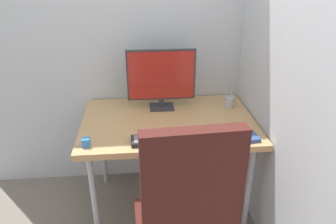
{
  "coord_description": "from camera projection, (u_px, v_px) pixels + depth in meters",
  "views": [
    {
      "loc": [
        -0.19,
        -2.06,
        1.8
      ],
      "look_at": [
        -0.01,
        -0.08,
        0.85
      ],
      "focal_mm": 34.75,
      "sensor_mm": 36.0,
      "label": 1
    }
  ],
  "objects": [
    {
      "name": "desk",
      "position": [
        168.0,
        127.0,
        2.34
      ],
      "size": [
        1.22,
        0.83,
        0.75
      ],
      "color": "tan",
      "rests_on": "ground_plane"
    },
    {
      "name": "monitor",
      "position": [
        161.0,
        77.0,
        2.4
      ],
      "size": [
        0.51,
        0.15,
        0.45
      ],
      "color": "#333338",
      "rests_on": "desk"
    },
    {
      "name": "desk_clamp_accessory",
      "position": [
        86.0,
        142.0,
        1.98
      ],
      "size": [
        0.05,
        0.05,
        0.05
      ],
      "primitive_type": "cube",
      "color": "#337FD8",
      "rests_on": "desk"
    },
    {
      "name": "wall_back",
      "position": [
        163.0,
        16.0,
        2.43
      ],
      "size": [
        3.04,
        0.04,
        2.8
      ],
      "primitive_type": "cube",
      "color": "silver",
      "rests_on": "ground_plane"
    },
    {
      "name": "mouse",
      "position": [
        219.0,
        132.0,
        2.12
      ],
      "size": [
        0.09,
        0.11,
        0.04
      ],
      "primitive_type": "ellipsoid",
      "rotation": [
        0.0,
        0.0,
        -0.29
      ],
      "color": "gray",
      "rests_on": "desk"
    },
    {
      "name": "wall_side_right",
      "position": [
        284.0,
        34.0,
        1.85
      ],
      "size": [
        0.04,
        2.64,
        2.8
      ],
      "primitive_type": "cube",
      "color": "silver",
      "rests_on": "ground_plane"
    },
    {
      "name": "notebook",
      "position": [
        246.0,
        133.0,
        2.11
      ],
      "size": [
        0.14,
        0.24,
        0.02
      ],
      "primitive_type": "cube",
      "rotation": [
        0.0,
        0.0,
        0.12
      ],
      "color": "#334C8C",
      "rests_on": "desk"
    },
    {
      "name": "keyboard",
      "position": [
        167.0,
        139.0,
        2.04
      ],
      "size": [
        0.45,
        0.13,
        0.03
      ],
      "color": "black",
      "rests_on": "desk"
    },
    {
      "name": "ground_plane",
      "position": [
        168.0,
        202.0,
        2.64
      ],
      "size": [
        8.0,
        8.0,
        0.0
      ],
      "primitive_type": "plane",
      "color": "slate"
    },
    {
      "name": "office_chair",
      "position": [
        185.0,
        223.0,
        1.62
      ],
      "size": [
        0.54,
        0.57,
        1.2
      ],
      "color": "black",
      "rests_on": "ground_plane"
    },
    {
      "name": "pen_holder",
      "position": [
        229.0,
        102.0,
        2.49
      ],
      "size": [
        0.07,
        0.07,
        0.16
      ],
      "color": "#B2B5BA",
      "rests_on": "desk"
    }
  ]
}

